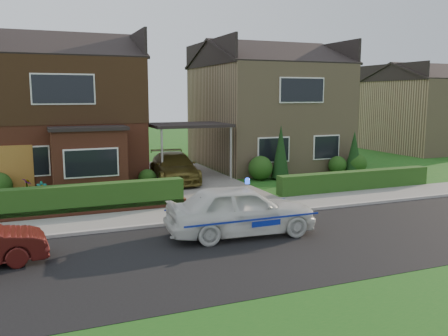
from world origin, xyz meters
TOP-DOWN VIEW (x-y plane):
  - ground at (0.00, 0.00)m, footprint 120.00×120.00m
  - road at (0.00, 0.00)m, footprint 60.00×6.00m
  - kerb at (0.00, 3.05)m, footprint 60.00×0.16m
  - sidewalk at (0.00, 4.10)m, footprint 60.00×2.00m
  - grass_verge at (0.00, -5.00)m, footprint 60.00×4.00m
  - driveway at (0.00, 11.00)m, footprint 3.80×12.00m
  - house_left at (-5.78, 13.90)m, footprint 7.50×9.53m
  - house_right at (5.80, 13.99)m, footprint 7.50×8.06m
  - carport_link at (0.00, 10.95)m, footprint 3.80×3.00m
  - garage_door at (-8.25, 9.96)m, footprint 2.20×0.10m
  - dwarf_wall at (-5.80, 5.30)m, footprint 7.70×0.25m
  - hedge_left at (-5.80, 5.45)m, footprint 7.50×0.55m
  - hedge_right at (5.80, 5.35)m, footprint 7.50×0.55m
  - shrub_left_mid at (-4.00, 9.30)m, footprint 1.32×1.32m
  - shrub_left_near at (-2.40, 9.60)m, footprint 0.84×0.84m
  - shrub_right_near at (3.20, 9.40)m, footprint 1.20×1.20m
  - shrub_right_mid at (7.80, 9.50)m, footprint 0.96×0.96m
  - shrub_right_far at (8.80, 9.20)m, footprint 1.08×1.08m
  - conifer_a at (4.20, 9.20)m, footprint 0.90×0.90m
  - conifer_b at (8.60, 9.20)m, footprint 0.90×0.90m
  - neighbour_right at (20.00, 16.00)m, footprint 6.50×7.00m
  - police_car at (-1.48, 1.28)m, footprint 4.11×4.58m
  - driveway_car at (-1.00, 10.08)m, footprint 2.28×4.73m
  - potted_plant_a at (-6.89, 8.33)m, footprint 0.47×0.37m
  - potted_plant_b at (-6.73, 6.00)m, footprint 0.59×0.59m
  - potted_plant_c at (-7.44, 9.00)m, footprint 0.47×0.47m

SIDE VIEW (x-z plane):
  - ground at x=0.00m, z-range 0.00..0.00m
  - road at x=0.00m, z-range -0.01..0.01m
  - grass_verge at x=0.00m, z-range -0.01..0.01m
  - hedge_left at x=-5.80m, z-range -0.45..0.45m
  - hedge_right at x=5.80m, z-range -0.40..0.40m
  - sidewalk at x=0.00m, z-range 0.00..0.10m
  - kerb at x=0.00m, z-range 0.00..0.12m
  - driveway at x=0.00m, z-range 0.00..0.12m
  - dwarf_wall at x=-5.80m, z-range 0.00..0.36m
  - potted_plant_a at x=-6.89m, z-range 0.00..0.78m
  - potted_plant_c at x=-7.44m, z-range 0.00..0.83m
  - potted_plant_b at x=-6.73m, z-range 0.00..0.84m
  - shrub_left_near at x=-2.40m, z-range 0.00..0.84m
  - shrub_right_mid at x=7.80m, z-range 0.00..0.96m
  - shrub_right_far at x=8.80m, z-range 0.00..1.08m
  - shrub_right_near at x=3.20m, z-range 0.00..1.20m
  - shrub_left_mid at x=-4.00m, z-range 0.00..1.32m
  - police_car at x=-1.48m, z-range -0.08..1.60m
  - driveway_car at x=-1.00m, z-range 0.12..1.45m
  - garage_door at x=-8.25m, z-range 0.00..2.10m
  - conifer_b at x=8.60m, z-range 0.00..2.20m
  - conifer_a at x=4.20m, z-range 0.00..2.60m
  - neighbour_right at x=20.00m, z-range 0.00..5.20m
  - carport_link at x=0.00m, z-range 1.27..4.04m
  - house_right at x=5.80m, z-range 0.04..7.29m
  - house_left at x=-5.78m, z-range 0.19..7.44m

